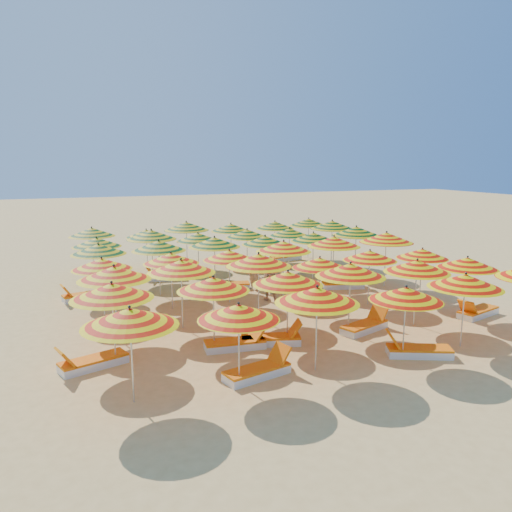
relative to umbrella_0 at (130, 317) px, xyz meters
name	(u,v)px	position (x,y,z in m)	size (l,w,h in m)	color
ground	(261,299)	(5.73, 6.75, -1.95)	(120.00, 120.00, 0.00)	#F0BB6A
umbrella_0	(130,317)	(0.00, 0.00, 0.00)	(2.12, 2.12, 2.22)	silver
umbrella_1	(239,312)	(2.45, -0.04, -0.15)	(2.04, 2.04, 2.05)	silver
umbrella_2	(317,295)	(4.54, 0.06, 0.02)	(2.32, 2.32, 2.23)	silver
umbrella_3	(406,294)	(7.06, -0.15, -0.15)	(2.09, 2.09, 2.05)	silver
umbrella_4	(465,281)	(9.21, 0.02, -0.03)	(2.71, 2.71, 2.18)	silver
umbrella_6	(112,291)	(-0.15, 2.31, 0.02)	(2.50, 2.50, 2.24)	silver
umbrella_7	(213,284)	(2.56, 2.38, -0.06)	(2.57, 2.57, 2.15)	silver
umbrella_8	(288,278)	(4.75, 2.21, -0.04)	(2.50, 2.50, 2.17)	silver
umbrella_9	(350,270)	(6.81, 2.18, 0.04)	(2.82, 2.82, 2.26)	silver
umbrella_10	(417,266)	(9.19, 2.06, -0.01)	(2.34, 2.34, 2.21)	silver
umbrella_11	(467,263)	(11.32, 2.14, -0.07)	(2.08, 2.08, 2.13)	silver
umbrella_12	(114,273)	(0.11, 4.28, 0.06)	(2.26, 2.26, 2.28)	silver
umbrella_13	(181,266)	(2.15, 4.52, 0.05)	(2.74, 2.74, 2.27)	silver
umbrella_14	(259,260)	(4.70, 4.39, 0.09)	(2.86, 2.86, 2.32)	silver
umbrella_15	(320,263)	(6.94, 4.33, -0.16)	(2.54, 2.54, 2.04)	silver
umbrella_16	(370,256)	(9.17, 4.63, -0.11)	(2.12, 2.12, 2.09)	silver
umbrella_17	(422,254)	(11.34, 4.40, -0.14)	(2.03, 2.03, 2.05)	silver
umbrella_18	(102,264)	(-0.07, 6.54, -0.09)	(2.01, 2.01, 2.11)	silver
umbrella_19	(171,258)	(2.30, 6.72, -0.10)	(2.56, 2.56, 2.10)	silver
umbrella_20	(229,255)	(4.45, 6.67, -0.13)	(2.10, 2.10, 2.07)	silver
umbrella_21	(284,246)	(6.67, 6.74, 0.05)	(2.79, 2.79, 2.27)	silver
umbrella_22	(334,241)	(9.02, 6.97, 0.07)	(2.78, 2.78, 2.30)	silver
umbrella_23	(386,238)	(11.40, 6.74, 0.13)	(2.69, 2.69, 2.37)	silver
umbrella_24	(98,249)	(0.01, 9.06, -0.01)	(2.19, 2.19, 2.21)	silver
umbrella_25	(159,246)	(2.24, 8.79, 0.03)	(2.79, 2.79, 2.25)	silver
umbrella_26	(214,242)	(4.53, 8.84, 0.03)	(2.76, 2.76, 2.25)	silver
umbrella_27	(265,240)	(6.86, 9.06, -0.06)	(2.64, 2.64, 2.14)	silver
umbrella_28	(313,237)	(9.16, 8.99, -0.04)	(2.73, 2.73, 2.17)	silver
umbrella_29	(356,231)	(11.34, 8.95, 0.12)	(2.77, 2.77, 2.35)	silver
umbrella_30	(97,242)	(0.08, 11.08, -0.05)	(2.29, 2.29, 2.16)	silver
umbrella_31	(151,235)	(2.41, 11.42, 0.10)	(2.59, 2.59, 2.32)	silver
umbrella_32	(198,237)	(4.50, 11.34, -0.11)	(2.42, 2.42, 2.09)	silver
umbrella_33	(247,234)	(6.83, 11.21, -0.05)	(2.23, 2.23, 2.15)	silver
umbrella_34	(289,232)	(9.12, 11.42, -0.13)	(2.14, 2.14, 2.06)	silver
umbrella_35	(332,225)	(11.53, 11.47, 0.10)	(2.75, 2.75, 2.33)	silver
umbrella_36	(92,232)	(0.05, 13.73, 0.03)	(2.21, 2.21, 2.25)	silver
umbrella_37	(146,234)	(2.53, 13.54, -0.14)	(2.10, 2.10, 2.05)	silver
umbrella_38	(186,226)	(4.50, 13.58, 0.12)	(2.40, 2.40, 2.35)	silver
umbrella_39	(231,228)	(6.80, 13.50, -0.05)	(2.29, 2.29, 2.15)	silver
umbrella_40	(275,225)	(9.29, 13.58, -0.05)	(2.37, 2.37, 2.16)	silver
umbrella_41	(309,222)	(11.28, 13.57, 0.01)	(2.53, 2.53, 2.23)	silver
lounger_0	(258,371)	(3.04, 0.22, -1.80)	(1.82, 0.98, 0.69)	white
lounger_1	(417,351)	(7.57, -0.12, -1.80)	(1.82, 1.25, 0.69)	white
lounger_2	(92,362)	(-0.74, 2.28, -1.80)	(1.83, 1.10, 0.69)	white
lounger_3	(237,343)	(3.16, 2.19, -1.80)	(1.78, 0.76, 0.69)	white
lounger_4	(272,339)	(4.24, 2.15, -1.80)	(1.83, 1.05, 0.69)	white
lounger_5	(365,326)	(7.41, 2.16, -1.80)	(1.83, 1.12, 0.69)	white
lounger_6	(477,312)	(11.83, 2.02, -1.80)	(1.82, 1.02, 0.69)	white
lounger_7	(344,284)	(9.61, 7.04, -1.80)	(1.82, 1.01, 0.69)	white
lounger_8	(85,296)	(-0.59, 9.10, -1.80)	(1.82, 0.95, 0.69)	white
lounger_9	(228,285)	(5.03, 8.70, -1.80)	(1.82, 0.97, 0.69)	white
lounger_10	(165,277)	(2.92, 11.20, -1.80)	(1.81, 0.88, 0.69)	white
lounger_11	(258,268)	(7.43, 11.38, -1.80)	(1.83, 1.16, 0.69)	white
lounger_12	(287,257)	(9.88, 13.36, -1.80)	(1.81, 0.87, 0.69)	white
beachgoer_b	(269,281)	(5.99, 6.49, -1.19)	(0.74, 0.58, 1.52)	tan
beachgoer_a	(254,274)	(6.02, 8.16, -1.27)	(0.49, 0.32, 1.35)	tan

